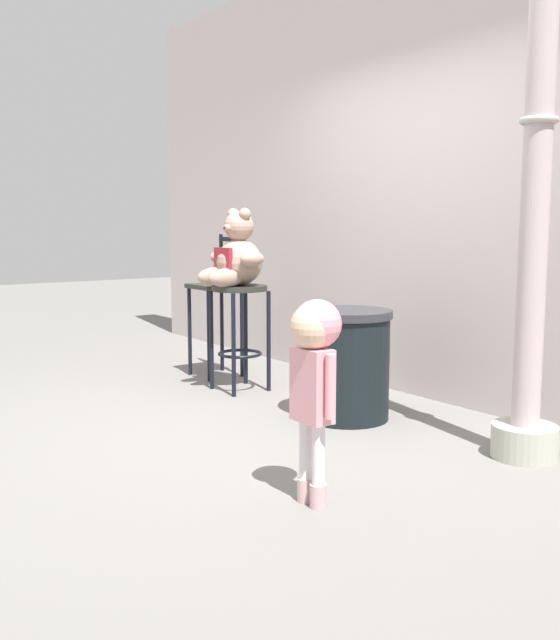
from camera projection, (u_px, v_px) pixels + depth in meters
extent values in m
plane|color=slate|center=(231.00, 434.00, 4.30)|extent=(24.00, 24.00, 0.00)
cube|color=beige|center=(438.00, 163.00, 5.12)|extent=(7.68, 0.30, 3.37)
cylinder|color=#282A23|center=(239.00, 288.00, 5.35)|extent=(0.42, 0.42, 0.04)
cylinder|color=black|center=(211.00, 340.00, 5.44)|extent=(0.03, 0.03, 0.76)
cylinder|color=black|center=(234.00, 345.00, 5.19)|extent=(0.03, 0.03, 0.76)
cylinder|color=black|center=(246.00, 336.00, 5.62)|extent=(0.03, 0.03, 0.76)
cylinder|color=black|center=(269.00, 341.00, 5.37)|extent=(0.03, 0.03, 0.76)
torus|color=black|center=(240.00, 354.00, 5.42)|extent=(0.34, 0.34, 0.02)
sphere|color=#A28371|center=(239.00, 262.00, 5.33)|extent=(0.34, 0.34, 0.34)
cube|color=maroon|center=(223.00, 262.00, 5.24)|extent=(0.21, 0.03, 0.21)
sphere|color=#A28371|center=(239.00, 226.00, 5.29)|extent=(0.22, 0.22, 0.22)
ellipsoid|color=#A17869|center=(228.00, 228.00, 5.24)|extent=(0.09, 0.07, 0.07)
sphere|color=black|center=(225.00, 228.00, 5.22)|extent=(0.03, 0.03, 0.03)
sphere|color=#A28371|center=(233.00, 214.00, 5.34)|extent=(0.09, 0.09, 0.09)
sphere|color=#A28371|center=(245.00, 214.00, 5.22)|extent=(0.09, 0.09, 0.09)
ellipsoid|color=#A28371|center=(222.00, 257.00, 5.47)|extent=(0.12, 0.19, 0.11)
ellipsoid|color=#A28371|center=(252.00, 259.00, 5.14)|extent=(0.12, 0.19, 0.11)
ellipsoid|color=#A28371|center=(215.00, 277.00, 5.31)|extent=(0.12, 0.29, 0.14)
ellipsoid|color=#A28371|center=(226.00, 278.00, 5.18)|extent=(0.12, 0.29, 0.14)
cylinder|color=#C79F9F|center=(305.00, 490.00, 3.24)|extent=(0.08, 0.08, 0.11)
cylinder|color=silver|center=(306.00, 449.00, 3.22)|extent=(0.06, 0.06, 0.28)
cylinder|color=#C79F9F|center=(318.00, 496.00, 3.17)|extent=(0.08, 0.08, 0.11)
cylinder|color=silver|center=(318.00, 454.00, 3.14)|extent=(0.06, 0.06, 0.28)
cube|color=pink|center=(312.00, 385.00, 3.14)|extent=(0.19, 0.11, 0.33)
cylinder|color=pink|center=(295.00, 377.00, 3.24)|extent=(0.05, 0.05, 0.28)
cylinder|color=pink|center=(331.00, 386.00, 3.04)|extent=(0.05, 0.05, 0.28)
sphere|color=#D8B293|center=(313.00, 327.00, 3.11)|extent=(0.20, 0.20, 0.20)
sphere|color=pink|center=(317.00, 324.00, 3.12)|extent=(0.22, 0.22, 0.22)
cylinder|color=black|center=(347.00, 368.00, 4.60)|extent=(0.54, 0.54, 0.66)
cylinder|color=#2D2D33|center=(348.00, 314.00, 4.56)|extent=(0.58, 0.58, 0.05)
cylinder|color=#ABAE9D|center=(524.00, 441.00, 3.85)|extent=(0.35, 0.35, 0.18)
cylinder|color=#B5A2A3|center=(538.00, 150.00, 3.65)|extent=(0.15, 0.15, 2.89)
torus|color=#ADA89E|center=(539.00, 121.00, 3.63)|extent=(0.20, 0.20, 0.04)
cube|color=#282A23|center=(215.00, 286.00, 5.87)|extent=(0.37, 0.37, 0.03)
cylinder|color=black|center=(190.00, 332.00, 5.95)|extent=(0.03, 0.03, 0.73)
cylinder|color=black|center=(209.00, 336.00, 5.70)|extent=(0.03, 0.03, 0.73)
cylinder|color=black|center=(222.00, 328.00, 6.13)|extent=(0.03, 0.03, 0.73)
cylinder|color=black|center=(242.00, 333.00, 5.88)|extent=(0.03, 0.03, 0.73)
cylinder|color=black|center=(221.00, 258.00, 6.05)|extent=(0.03, 0.03, 0.40)
cylinder|color=black|center=(241.00, 260.00, 5.80)|extent=(0.03, 0.03, 0.40)
cube|color=black|center=(231.00, 269.00, 5.94)|extent=(0.31, 0.02, 0.04)
cube|color=black|center=(231.00, 254.00, 5.92)|extent=(0.31, 0.02, 0.04)
cube|color=black|center=(231.00, 239.00, 5.91)|extent=(0.31, 0.02, 0.04)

